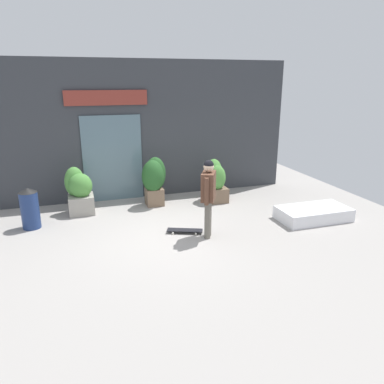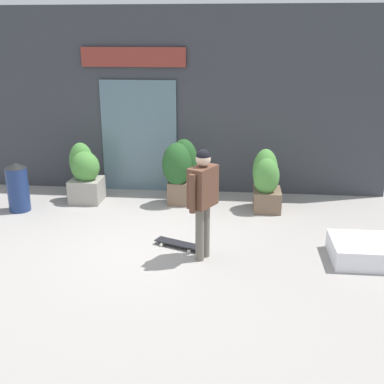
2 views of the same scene
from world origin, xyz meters
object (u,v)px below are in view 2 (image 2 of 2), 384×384
planter_box_right (85,174)px  skateboarder (203,193)px  planter_box_mid (180,168)px  skateboard (178,243)px  trash_bin (18,187)px  planter_box_left (266,180)px

planter_box_right → skateboarder: bearing=-42.7°
skateboarder → planter_box_mid: (-0.64, 2.43, -0.31)m
skateboard → planter_box_mid: bearing=-61.4°
skateboarder → planter_box_right: 3.54m
trash_bin → planter_box_left: bearing=6.6°
planter_box_mid → trash_bin: size_ratio=1.36×
skateboard → planter_box_right: 3.01m
skateboard → planter_box_right: bearing=-20.9°
planter_box_mid → planter_box_left: bearing=-6.1°
skateboarder → trash_bin: 4.09m
planter_box_left → planter_box_mid: 1.70m
planter_box_mid → trash_bin: planter_box_mid is taller
planter_box_left → trash_bin: size_ratio=1.24×
skateboard → trash_bin: trash_bin is taller
skateboard → planter_box_left: planter_box_left is taller
skateboarder → planter_box_right: (-2.58, 2.38, -0.47)m
skateboard → trash_bin: bearing=-0.2°
skateboarder → planter_box_right: size_ratio=1.43×
trash_bin → planter_box_right: bearing=31.8°
skateboarder → skateboard: size_ratio=2.11×
planter_box_left → skateboarder: bearing=-114.8°
trash_bin → planter_box_mid: bearing=13.5°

